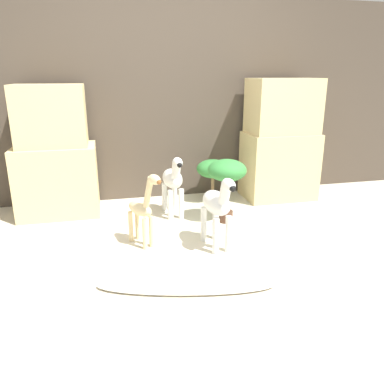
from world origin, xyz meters
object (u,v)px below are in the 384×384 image
(zebra_right, at_px, (218,206))
(potted_palm_back, at_px, (227,174))
(giraffe_figurine, at_px, (143,209))
(potted_palm_front, at_px, (213,170))
(surfboard, at_px, (185,285))
(zebra_left, at_px, (173,181))

(zebra_right, height_order, potted_palm_back, zebra_right)
(giraffe_figurine, distance_m, potted_palm_back, 0.93)
(zebra_right, xyz_separation_m, potted_palm_front, (0.29, 1.15, -0.01))
(potted_palm_front, bearing_deg, potted_palm_back, -93.98)
(giraffe_figurine, xyz_separation_m, surfboard, (0.20, -0.72, -0.31))
(giraffe_figurine, distance_m, surfboard, 0.81)
(giraffe_figurine, relative_size, potted_palm_front, 1.36)
(zebra_left, xyz_separation_m, giraffe_figurine, (-0.37, -0.64, -0.04))
(zebra_left, xyz_separation_m, surfboard, (-0.17, -1.36, -0.35))
(zebra_right, xyz_separation_m, surfboard, (-0.39, -0.55, -0.35))
(potted_palm_back, height_order, surfboard, potted_palm_back)
(giraffe_figurine, bearing_deg, zebra_left, 59.79)
(zebra_right, bearing_deg, giraffe_figurine, 163.56)
(zebra_left, bearing_deg, zebra_right, -74.98)
(giraffe_figurine, xyz_separation_m, potted_palm_front, (0.88, 0.98, 0.03))
(zebra_left, height_order, giraffe_figurine, giraffe_figurine)
(potted_palm_front, bearing_deg, giraffe_figurine, -132.19)
(zebra_right, relative_size, surfboard, 0.52)
(potted_palm_front, bearing_deg, zebra_right, -104.34)
(potted_palm_front, distance_m, potted_palm_back, 0.63)
(zebra_left, distance_m, surfboard, 1.42)
(giraffe_figurine, height_order, surfboard, giraffe_figurine)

